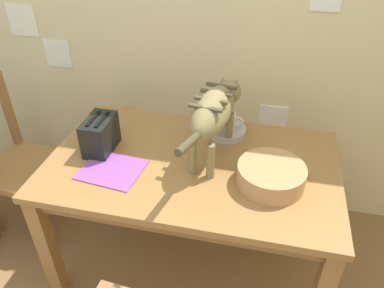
% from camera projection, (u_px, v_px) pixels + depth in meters
% --- Properties ---
extents(wall_rear, '(4.22, 0.11, 2.50)m').
position_uv_depth(wall_rear, '(209.00, 7.00, 2.00)').
color(wall_rear, beige).
rests_on(wall_rear, ground_plane).
extents(dining_table, '(1.36, 0.82, 0.72)m').
position_uv_depth(dining_table, '(192.00, 176.00, 1.81)').
color(dining_table, olive).
rests_on(dining_table, ground_plane).
extents(cat, '(0.21, 0.70, 0.34)m').
position_uv_depth(cat, '(215.00, 111.00, 1.67)').
color(cat, olive).
rests_on(cat, dining_table).
extents(saucer_bowl, '(0.21, 0.21, 0.04)m').
position_uv_depth(saucer_bowl, '(226.00, 131.00, 1.95)').
color(saucer_bowl, '#B6ACAA').
rests_on(saucer_bowl, dining_table).
extents(coffee_mug, '(0.13, 0.09, 0.08)m').
position_uv_depth(coffee_mug, '(227.00, 121.00, 1.91)').
color(coffee_mug, silver).
rests_on(coffee_mug, saucer_bowl).
extents(magazine, '(0.30, 0.26, 0.01)m').
position_uv_depth(magazine, '(112.00, 170.00, 1.70)').
color(magazine, '#964EAA').
rests_on(magazine, dining_table).
extents(book_stack, '(0.18, 0.13, 0.03)m').
position_uv_depth(book_stack, '(99.00, 139.00, 1.88)').
color(book_stack, silver).
rests_on(book_stack, dining_table).
extents(wicker_basket, '(0.29, 0.29, 0.09)m').
position_uv_depth(wicker_basket, '(271.00, 175.00, 1.60)').
color(wicker_basket, tan).
rests_on(wicker_basket, dining_table).
extents(toaster, '(0.12, 0.20, 0.18)m').
position_uv_depth(toaster, '(100.00, 135.00, 1.79)').
color(toaster, black).
rests_on(toaster, dining_table).
extents(wooden_chair_near, '(0.46, 0.46, 0.93)m').
position_uv_depth(wooden_chair_near, '(18.00, 164.00, 2.18)').
color(wooden_chair_near, olive).
rests_on(wooden_chair_near, ground_plane).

